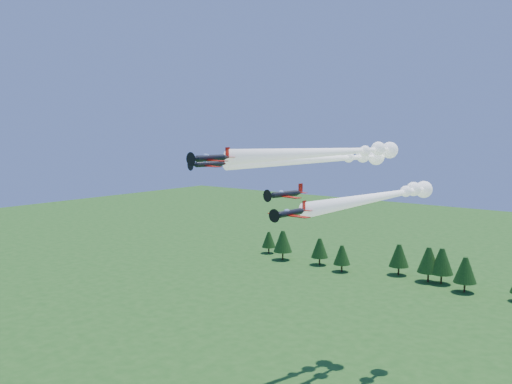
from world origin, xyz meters
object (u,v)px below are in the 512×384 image
Objects in this scene: plane_right at (384,196)px; plane_slot at (285,194)px; plane_lead at (335,152)px; plane_left at (323,159)px.

plane_right is 6.18× the size of plane_slot.
plane_slot is at bearing -87.16° from plane_lead.
plane_left is 0.93× the size of plane_right.
plane_lead is at bearing -156.03° from plane_right.
plane_left is 21.23m from plane_slot.
plane_left reaches higher than plane_slot.
plane_lead is at bearing -24.69° from plane_left.
plane_left is 15.70m from plane_right.
plane_right is at bearing 75.31° from plane_slot.
plane_left is at bearing 114.36° from plane_slot.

